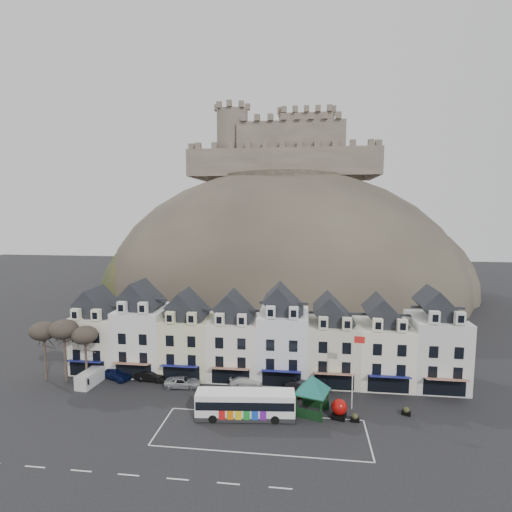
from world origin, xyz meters
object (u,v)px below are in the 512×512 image
Objects in this scene: car_navy at (116,373)px; car_maroon at (291,392)px; flagpole at (354,366)px; bus at (245,403)px; red_buoy at (339,408)px; car_black at (151,376)px; car_charcoal at (301,386)px; car_white at (246,381)px; white_van at (90,378)px; bus_shelter at (312,384)px; car_silver at (183,382)px.

car_navy reaches higher than car_maroon.
bus is at bearing -163.50° from flagpole.
car_navy is at bearing 167.23° from red_buoy.
car_black is 20.54m from car_charcoal.
car_white is at bearing -85.34° from car_black.
bus is 5.12× the size of red_buoy.
white_van is at bearing 90.60° from car_white.
white_van is (-21.97, 5.80, -0.78)m from bus.
red_buoy is (10.50, 1.29, -0.60)m from bus.
bus is 8.21m from car_white.
red_buoy is 13.46m from car_white.
bus is 2.87× the size of car_maroon.
bus_shelter is at bearing -161.98° from car_maroon.
car_black reaches higher than car_white.
car_black is at bearing 70.94° from car_silver.
white_van is at bearing 159.54° from bus.
car_maroon is at bearing -98.90° from car_silver.
white_van is (-32.47, 4.51, -0.18)m from red_buoy.
red_buoy is (3.01, -0.64, -2.41)m from bus_shelter.
flagpole is 14.82m from car_white.
bus reaches higher than car_navy.
red_buoy is at bearing 5.19° from bus_shelter.
bus_shelter is 22.86m from car_black.
car_charcoal is (1.20, 1.90, 0.01)m from car_maroon.
bus_shelter is (7.49, 1.93, 1.81)m from bus.
car_navy is at bearing 84.43° from car_white.
car_white is at bearing -65.08° from car_navy.
flagpole is at bearing -94.78° from car_black.
flagpole is at bearing -113.87° from car_white.
white_van is at bearing 90.13° from car_silver.
car_charcoal is (-1.31, 5.52, -2.85)m from bus_shelter.
bus_shelter is 3.91m from red_buoy.
red_buoy is 6.99m from car_maroon.
bus is 1.64× the size of bus_shelter.
car_white is at bearing 149.77° from red_buoy.
car_black is at bearing 164.76° from red_buoy.
flagpole is 27.36m from car_black.
flagpole reaches higher than car_black.
car_silver is at bearing 68.64° from car_maroon.
bus is 2.42× the size of car_silver.
bus_shelter is at bearing -2.46° from white_van.
car_silver is at bearing 164.67° from red_buoy.
car_black is at bearing 84.43° from car_white.
bus is 11.64m from car_silver.
bus is at bearing -87.66° from car_navy.
bus is at bearing 121.52° from car_maroon.
white_van is at bearing 72.84° from car_maroon.
car_maroon is (-5.52, 4.27, -0.46)m from red_buoy.
car_white is (-13.39, 4.43, -4.58)m from flagpole.
red_buoy is 0.48× the size of car_navy.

